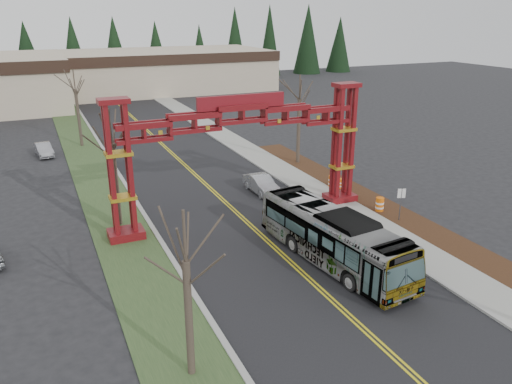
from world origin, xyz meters
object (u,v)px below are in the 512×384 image
silver_sedan (261,184)px  bare_tree_median_near (186,262)px  parked_car_far_a (44,150)px  barrel_mid (340,184)px  street_sign (401,198)px  barrel_north (332,182)px  bare_tree_right_far (299,100)px  barrel_south (380,205)px  transit_bus (333,237)px  gateway_arch (242,134)px  bare_tree_median_mid (112,144)px  retail_building_east (161,70)px  bare_tree_median_far (75,91)px

silver_sedan → bare_tree_median_near: bearing=-123.6°
parked_car_far_a → barrel_mid: bearing=-51.0°
bare_tree_median_near → street_sign: bare_tree_median_near is taller
street_sign → barrel_north: street_sign is taller
bare_tree_right_far → barrel_south: size_ratio=7.47×
transit_bus → street_sign: bearing=16.5°
gateway_arch → parked_car_far_a: gateway_arch is taller
street_sign → gateway_arch: bearing=152.8°
transit_bus → barrel_south: 8.86m
transit_bus → barrel_north: bearing=51.3°
transit_bus → barrel_north: transit_bus is taller
gateway_arch → barrel_south: 11.26m
bare_tree_median_near → bare_tree_median_mid: 16.17m
street_sign → barrel_mid: street_sign is taller
barrel_mid → retail_building_east: bearing=89.5°
bare_tree_median_near → barrel_north: size_ratio=6.60×
parked_car_far_a → bare_tree_median_near: size_ratio=0.56×
retail_building_east → street_sign: size_ratio=15.93×
gateway_arch → street_sign: 11.58m
transit_bus → bare_tree_median_mid: bearing=128.1°
retail_building_east → street_sign: (-0.42, -66.88, -1.80)m
bare_tree_right_far → street_sign: 15.78m
parked_car_far_a → barrel_north: size_ratio=3.68×
gateway_arch → barrel_mid: (9.52, 2.32, -5.52)m
gateway_arch → transit_bus: (2.19, -8.03, -4.41)m
bare_tree_median_mid → bare_tree_right_far: size_ratio=0.96×
silver_sedan → bare_tree_right_far: bare_tree_right_far is taller
gateway_arch → barrel_mid: gateway_arch is taller
transit_bus → silver_sedan: 12.34m
transit_bus → barrel_north: (6.94, 10.92, -1.04)m
transit_bus → retail_building_east: bearing=77.4°
parked_car_far_a → bare_tree_median_far: bare_tree_median_far is taller
transit_bus → parked_car_far_a: transit_bus is taller
barrel_mid → barrel_north: 0.69m
bare_tree_median_mid → retail_building_east: bearing=73.2°
transit_bus → barrel_mid: size_ratio=12.29×
bare_tree_median_mid → street_sign: size_ratio=3.31×
retail_building_east → barrel_north: size_ratio=35.56×
barrel_mid → bare_tree_median_mid: bearing=179.8°
barrel_south → bare_tree_right_far: bearing=87.4°
transit_bus → barrel_south: transit_bus is taller
barrel_north → gateway_arch: bearing=-162.4°
parked_car_far_a → bare_tree_median_near: bearing=-91.1°
bare_tree_median_far → barrel_north: size_ratio=7.50×
barrel_south → barrel_mid: (0.12, 5.31, -0.09)m
gateway_arch → bare_tree_median_mid: 8.35m
silver_sedan → bare_tree_right_far: bearing=41.2°
barrel_south → gateway_arch: bearing=162.4°
transit_bus → barrel_mid: (7.33, 10.35, -1.11)m
bare_tree_median_near → bare_tree_median_mid: size_ratio=0.89×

